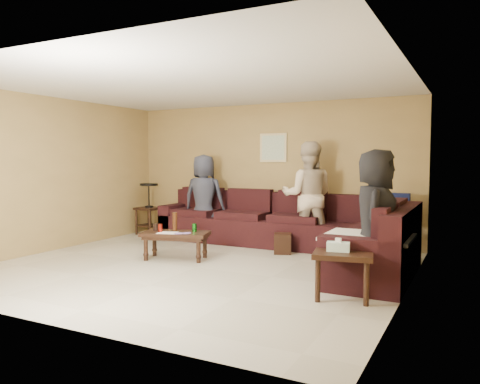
{
  "coord_description": "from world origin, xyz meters",
  "views": [
    {
      "loc": [
        3.43,
        -5.39,
        1.49
      ],
      "look_at": [
        0.25,
        0.85,
        1.0
      ],
      "focal_mm": 35.0,
      "sensor_mm": 36.0,
      "label": 1
    }
  ],
  "objects": [
    {
      "name": "room",
      "position": [
        0.0,
        0.0,
        1.66
      ],
      "size": [
        5.6,
        5.5,
        2.5
      ],
      "color": "#B5B099",
      "rests_on": "ground"
    },
    {
      "name": "coffee_table",
      "position": [
        -0.56,
        0.32,
        0.35
      ],
      "size": [
        1.08,
        0.75,
        0.69
      ],
      "rotation": [
        0.0,
        0.0,
        0.29
      ],
      "color": "black",
      "rests_on": "ground"
    },
    {
      "name": "end_table_left",
      "position": [
        -2.38,
        2.03,
        0.53
      ],
      "size": [
        0.48,
        0.48,
        1.01
      ],
      "rotation": [
        0.0,
        0.0,
        -0.07
      ],
      "color": "black",
      "rests_on": "ground"
    },
    {
      "name": "waste_bin",
      "position": [
        0.71,
        1.44,
        0.16
      ],
      "size": [
        0.34,
        0.34,
        0.32
      ],
      "primitive_type": "cube",
      "rotation": [
        0.0,
        0.0,
        0.37
      ],
      "color": "black",
      "rests_on": "ground"
    },
    {
      "name": "person_left",
      "position": [
        -1.03,
        1.91,
        0.79
      ],
      "size": [
        0.85,
        0.63,
        1.58
      ],
      "primitive_type": "imported",
      "rotation": [
        0.0,
        0.0,
        3.32
      ],
      "color": "#2A2D3B",
      "rests_on": "ground"
    },
    {
      "name": "sectional_sofa",
      "position": [
        0.81,
        1.52,
        0.33
      ],
      "size": [
        4.65,
        2.9,
        0.97
      ],
      "color": "black",
      "rests_on": "ground"
    },
    {
      "name": "person_right",
      "position": [
        2.38,
        0.19,
        0.8
      ],
      "size": [
        0.6,
        0.84,
        1.61
      ],
      "primitive_type": "imported",
      "rotation": [
        0.0,
        0.0,
        1.68
      ],
      "color": "black",
      "rests_on": "ground"
    },
    {
      "name": "side_table_right",
      "position": [
        2.17,
        -0.51,
        0.43
      ],
      "size": [
        0.7,
        0.61,
        0.65
      ],
      "rotation": [
        0.0,
        0.0,
        0.19
      ],
      "color": "black",
      "rests_on": "ground"
    },
    {
      "name": "person_middle",
      "position": [
        0.94,
        1.96,
        0.89
      ],
      "size": [
        1.03,
        0.91,
        1.78
      ],
      "primitive_type": "imported",
      "rotation": [
        0.0,
        0.0,
        3.46
      ],
      "color": "#C9B495",
      "rests_on": "ground"
    },
    {
      "name": "wall_art",
      "position": [
        0.1,
        2.48,
        1.7
      ],
      "size": [
        0.52,
        0.04,
        0.52
      ],
      "color": "#C9B77E",
      "rests_on": "ground"
    }
  ]
}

